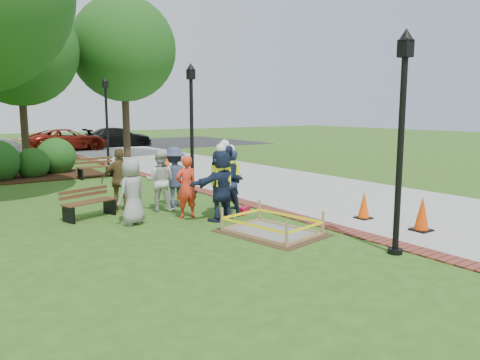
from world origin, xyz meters
TOP-DOWN VIEW (x-y plane):
  - ground at (0.00, 0.00)m, footprint 100.00×100.00m
  - sidewalk at (5.00, 10.00)m, footprint 6.00×60.00m
  - brick_edging at (1.75, 10.00)m, footprint 0.50×60.00m
  - mulch_bed at (-3.00, 12.00)m, footprint 7.00×3.00m
  - parking_lot at (0.00, 27.00)m, footprint 36.00×12.00m
  - wet_concrete_pad at (0.24, -0.42)m, footprint 2.10×2.58m
  - bench_near at (-2.68, 3.42)m, footprint 1.50×0.87m
  - bench_far at (-0.21, 10.31)m, footprint 1.56×0.57m
  - cone_front at (3.15, -2.30)m, footprint 0.42×0.42m
  - cone_back at (3.03, -0.72)m, footprint 0.37×0.37m
  - cone_far at (3.32, 11.07)m, footprint 0.42×0.42m
  - toolbox at (0.84, 1.52)m, footprint 0.45×0.37m
  - lamp_near at (1.25, -3.00)m, footprint 0.28×0.28m
  - lamp_mid at (1.25, 5.00)m, footprint 0.28×0.28m
  - lamp_far at (1.25, 13.00)m, footprint 0.28×0.28m
  - tree_back at (-1.71, 16.26)m, footprint 5.49×5.49m
  - tree_right at (3.94, 17.42)m, footprint 5.85×5.85m
  - shrub_c at (-2.25, 12.11)m, footprint 1.32×1.32m
  - shrub_d at (-1.13, 12.90)m, footprint 1.68×1.68m
  - shrub_e at (-3.13, 13.32)m, footprint 0.85×0.85m
  - casual_person_a at (-2.01, 2.20)m, footprint 0.60×0.51m
  - casual_person_b at (-0.60, 2.05)m, footprint 0.54×0.37m
  - casual_person_c at (-0.78, 3.20)m, footprint 0.63×0.60m
  - casual_person_d at (-1.70, 3.76)m, footprint 0.64×0.51m
  - casual_person_e at (-0.21, 3.45)m, footprint 0.58×0.40m
  - hivis_worker_a at (-0.02, 1.30)m, footprint 0.61×0.43m
  - hivis_worker_b at (0.84, 2.13)m, footprint 0.64×0.54m
  - hivis_worker_c at (0.31, 1.62)m, footprint 0.65×0.47m
  - parked_car_c at (2.40, 24.04)m, footprint 2.16×4.90m
  - parked_car_d at (6.42, 25.23)m, footprint 2.29×4.83m

SIDE VIEW (x-z plane):
  - ground at x=0.00m, z-range 0.00..0.00m
  - shrub_c at x=-2.25m, z-range -0.66..0.66m
  - shrub_d at x=-1.13m, z-range -0.84..0.84m
  - shrub_e at x=-3.13m, z-range -0.43..0.43m
  - parked_car_c at x=2.40m, z-range -0.80..0.80m
  - parked_car_d at x=6.42m, z-range -0.77..0.77m
  - parking_lot at x=0.00m, z-range 0.00..0.01m
  - sidewalk at x=5.00m, z-range 0.00..0.02m
  - brick_edging at x=1.75m, z-range 0.00..0.03m
  - mulch_bed at x=-3.00m, z-range -0.01..0.04m
  - toolbox at x=0.84m, z-range 0.00..0.20m
  - wet_concrete_pad at x=0.24m, z-range -0.04..0.51m
  - bench_near at x=-2.68m, z-range -0.14..0.63m
  - bench_far at x=-0.21m, z-range -0.15..0.68m
  - cone_back at x=3.03m, z-range -0.01..0.72m
  - cone_far at x=3.32m, z-range -0.01..0.81m
  - cone_front at x=3.15m, z-range -0.01..0.81m
  - casual_person_b at x=-0.60m, z-range 0.00..1.61m
  - casual_person_a at x=-2.01m, z-range 0.00..1.61m
  - casual_person_c at x=-0.78m, z-range 0.00..1.68m
  - casual_person_e at x=-0.21m, z-range 0.00..1.73m
  - casual_person_d at x=-1.70m, z-range 0.00..1.73m
  - hivis_worker_b at x=0.84m, z-range -0.01..1.83m
  - hivis_worker_a at x=-0.02m, z-range -0.01..1.94m
  - hivis_worker_c at x=0.31m, z-range -0.02..2.00m
  - lamp_near at x=1.25m, z-range 0.35..4.61m
  - lamp_mid at x=1.25m, z-range 0.35..4.61m
  - lamp_far at x=1.25m, z-range 0.35..4.61m
  - tree_back at x=-1.71m, z-range 1.45..9.85m
  - tree_right at x=3.94m, z-range 1.58..10.63m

